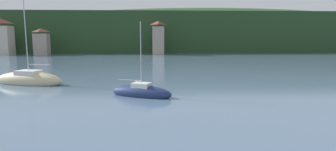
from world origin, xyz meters
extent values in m
cube|color=#264223|center=(0.00, 153.09, 7.09)|extent=(352.00, 62.11, 14.17)
ellipsoid|color=#2D4C28|center=(27.85, 168.61, 4.96)|extent=(246.40, 43.47, 29.86)
cube|color=#BCB29E|center=(-47.32, 116.20, 4.39)|extent=(5.17, 4.33, 8.78)
pyramid|color=brown|center=(-47.32, 116.20, 10.18)|extent=(5.42, 4.55, 1.52)
cube|color=gray|center=(-35.49, 115.57, 3.25)|extent=(4.08, 3.07, 6.50)
pyramid|color=brown|center=(-35.49, 115.57, 7.50)|extent=(4.28, 3.22, 1.07)
cube|color=gray|center=(0.00, 116.02, 4.33)|extent=(3.58, 3.96, 8.67)
pyramid|color=brown|center=(0.00, 116.02, 9.83)|extent=(3.76, 4.16, 1.25)
ellipsoid|color=navy|center=(-2.16, 55.47, 0.33)|extent=(6.08, 3.79, 1.45)
cylinder|color=#B7B7BC|center=(-2.16, 55.47, 3.76)|extent=(0.07, 0.07, 6.06)
cylinder|color=#ADADB2|center=(-3.29, 55.94, 1.45)|extent=(2.29, 1.01, 0.06)
cube|color=silver|center=(-2.16, 55.47, 0.99)|extent=(1.92, 1.67, 0.53)
ellipsoid|color=#CCBC8E|center=(-15.48, 62.59, 0.46)|extent=(8.79, 4.58, 2.06)
cylinder|color=#B7B7BC|center=(-15.48, 62.59, 6.32)|extent=(0.10, 0.10, 10.58)
cylinder|color=#ADADB2|center=(-14.11, 62.20, 2.30)|extent=(2.78, 0.86, 0.09)
cube|color=silver|center=(-15.48, 62.59, 1.32)|extent=(2.92, 2.37, 0.58)
camera|label=1|loc=(-0.81, 30.96, 5.38)|focal=28.98mm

